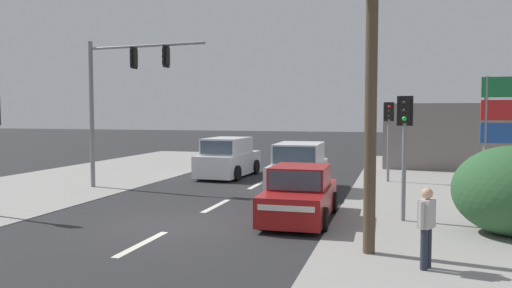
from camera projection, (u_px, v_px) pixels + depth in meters
The scene contains 15 objects.
ground_plane at pixel (178, 225), 13.66m from camera, with size 140.00×140.00×0.00m, color #28282B.
lane_dash_near at pixel (142, 244), 11.74m from camera, with size 0.20×2.40×0.01m, color silver.
lane_dash_mid at pixel (216, 206), 16.54m from camera, with size 0.20×2.40×0.01m, color silver.
lane_dash_far at pixel (257, 185), 21.34m from camera, with size 0.20×2.40×0.01m, color silver.
kerb_left_verge at pixel (24, 190), 19.82m from camera, with size 8.00×40.00×0.02m, color gray.
utility_pole_foreground_right at pixel (365, 29), 10.64m from camera, with size 3.78×0.38×9.03m.
traffic_signal_mast at pixel (118, 86), 20.01m from camera, with size 5.28×0.59×6.00m.
pedestal_signal_right_kerb at pixel (404, 137), 14.02m from camera, with size 0.44×0.30×3.56m.
pedestal_signal_far_median at pixel (389, 128), 22.12m from camera, with size 0.44×0.29×3.56m.
shopping_plaza_sign at pixel (508, 115), 20.50m from camera, with size 2.10×0.16×4.60m.
shopfront_wall_far at pixel (502, 138), 25.92m from camera, with size 12.00×1.00×3.60m, color gray.
sedan_crossing_left at pixel (300, 195), 14.39m from camera, with size 1.97×4.28×1.56m.
suv_oncoming_mid at pixel (228, 159), 24.06m from camera, with size 2.19×4.60×1.90m.
suv_oncoming_near at pixel (299, 169), 19.61m from camera, with size 2.20×4.60×1.90m.
pedestrian_at_kerb at pixel (427, 223), 9.73m from camera, with size 0.36×0.51×1.63m.
Camera 1 is at (5.74, -12.40, 3.08)m, focal length 35.00 mm.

